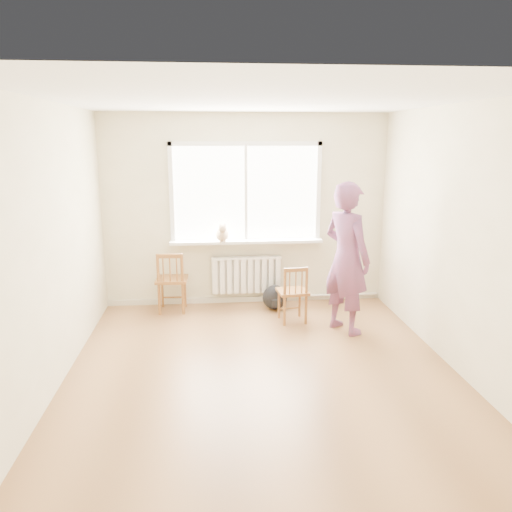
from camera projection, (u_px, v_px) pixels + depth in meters
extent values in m
plane|color=#97673D|center=(262.00, 370.00, 5.19)|extent=(4.50, 4.50, 0.00)
plane|color=white|center=(263.00, 99.00, 4.57)|extent=(4.50, 4.50, 0.00)
cube|color=beige|center=(246.00, 211.00, 7.06)|extent=(4.00, 0.01, 2.70)
cube|color=white|center=(246.00, 193.00, 6.99)|extent=(2.00, 0.02, 1.30)
cube|color=white|center=(246.00, 144.00, 6.81)|extent=(2.12, 0.05, 0.06)
cube|color=white|center=(171.00, 194.00, 6.87)|extent=(0.06, 0.05, 1.42)
cube|color=white|center=(318.00, 193.00, 7.06)|extent=(0.06, 0.05, 1.42)
cube|color=white|center=(246.00, 193.00, 6.97)|extent=(0.04, 0.05, 1.30)
cube|color=white|center=(246.00, 241.00, 7.05)|extent=(2.15, 0.22, 0.04)
cube|color=white|center=(246.00, 275.00, 7.23)|extent=(1.00, 0.02, 0.55)
cube|color=white|center=(247.00, 276.00, 7.18)|extent=(1.00, 0.10, 0.51)
cube|color=white|center=(246.00, 258.00, 7.12)|extent=(1.00, 0.12, 0.03)
cylinder|color=silver|center=(330.00, 295.00, 7.41)|extent=(1.40, 0.04, 0.04)
cube|color=beige|center=(246.00, 299.00, 7.35)|extent=(4.00, 0.03, 0.08)
cube|color=brown|center=(172.00, 279.00, 6.88)|extent=(0.44, 0.42, 0.04)
cylinder|color=brown|center=(185.00, 291.00, 7.10)|extent=(0.04, 0.04, 0.45)
cylinder|color=brown|center=(162.00, 292.00, 7.08)|extent=(0.04, 0.04, 0.45)
cylinder|color=brown|center=(183.00, 298.00, 6.79)|extent=(0.04, 0.04, 0.45)
cylinder|color=brown|center=(159.00, 299.00, 6.77)|extent=(0.04, 0.04, 0.45)
cylinder|color=brown|center=(183.00, 284.00, 6.74)|extent=(0.04, 0.04, 0.85)
cylinder|color=brown|center=(159.00, 285.00, 6.73)|extent=(0.04, 0.04, 0.85)
cube|color=brown|center=(169.00, 256.00, 6.64)|extent=(0.35, 0.05, 0.06)
cylinder|color=brown|center=(177.00, 269.00, 6.69)|extent=(0.02, 0.02, 0.34)
cylinder|color=brown|center=(170.00, 269.00, 6.69)|extent=(0.02, 0.02, 0.34)
cylinder|color=brown|center=(163.00, 269.00, 6.68)|extent=(0.02, 0.02, 0.34)
cube|color=brown|center=(292.00, 292.00, 6.50)|extent=(0.41, 0.40, 0.04)
cylinder|color=brown|center=(300.00, 302.00, 6.71)|extent=(0.03, 0.03, 0.40)
cylinder|color=brown|center=(279.00, 303.00, 6.65)|extent=(0.03, 0.03, 0.40)
cylinder|color=brown|center=(306.00, 309.00, 6.44)|extent=(0.03, 0.03, 0.40)
cylinder|color=brown|center=(284.00, 311.00, 6.38)|extent=(0.03, 0.03, 0.40)
cylinder|color=brown|center=(306.00, 296.00, 6.40)|extent=(0.04, 0.04, 0.76)
cylinder|color=brown|center=(285.00, 297.00, 6.34)|extent=(0.04, 0.04, 0.76)
cube|color=brown|center=(296.00, 270.00, 6.29)|extent=(0.31, 0.07, 0.05)
cylinder|color=brown|center=(302.00, 282.00, 6.34)|extent=(0.02, 0.02, 0.31)
cylinder|color=brown|center=(296.00, 282.00, 6.32)|extent=(0.02, 0.02, 0.31)
cylinder|color=brown|center=(290.00, 282.00, 6.31)|extent=(0.02, 0.02, 0.31)
imported|color=#B73D55|center=(347.00, 258.00, 6.06)|extent=(0.74, 0.81, 1.86)
ellipsoid|color=beige|center=(222.00, 234.00, 6.93)|extent=(0.19, 0.28, 0.20)
sphere|color=beige|center=(223.00, 229.00, 6.78)|extent=(0.11, 0.11, 0.11)
cone|color=beige|center=(220.00, 225.00, 6.76)|extent=(0.04, 0.04, 0.05)
cone|color=beige|center=(225.00, 225.00, 6.77)|extent=(0.04, 0.04, 0.05)
cylinder|color=beige|center=(222.00, 237.00, 7.08)|extent=(0.03, 0.18, 0.02)
cylinder|color=beige|center=(220.00, 239.00, 6.84)|extent=(0.02, 0.02, 0.10)
cylinder|color=beige|center=(225.00, 239.00, 6.84)|extent=(0.02, 0.02, 0.10)
ellipsoid|color=black|center=(275.00, 297.00, 7.00)|extent=(0.41, 0.35, 0.35)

